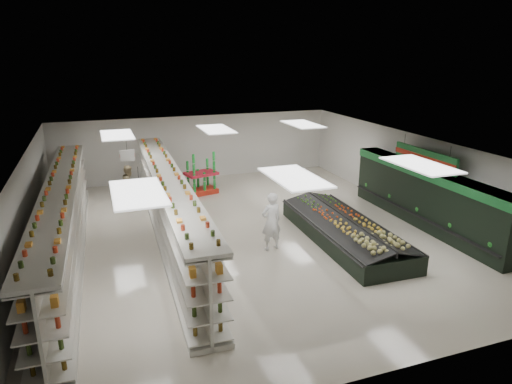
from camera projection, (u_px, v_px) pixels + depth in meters
name	position (u px, v px, depth m)	size (l,w,h in m)	color
floor	(247.00, 234.00, 16.47)	(16.00, 16.00, 0.00)	beige
ceiling	(246.00, 147.00, 15.51)	(14.00, 16.00, 0.02)	white
wall_back	(197.00, 147.00, 23.18)	(14.00, 0.02, 3.20)	silver
wall_front	(377.00, 307.00, 8.80)	(14.00, 0.02, 3.20)	silver
wall_left	(27.00, 215.00, 13.75)	(0.02, 16.00, 3.20)	silver
wall_right	(412.00, 174.00, 18.23)	(0.02, 16.00, 3.20)	silver
produce_wall_case	(427.00, 194.00, 16.84)	(0.93, 8.00, 2.20)	black
aisle_sign_near	(139.00, 186.00, 12.63)	(0.52, 0.06, 0.75)	white
aisle_sign_far	(127.00, 155.00, 16.23)	(0.52, 0.06, 0.75)	white
hortifruti_banner	(425.00, 158.00, 16.33)	(0.12, 3.20, 0.95)	#1B672E
gondola_left	(64.00, 224.00, 14.45)	(1.27, 13.33, 2.31)	beige
gondola_center	(169.00, 209.00, 15.79)	(1.41, 13.52, 2.34)	beige
produce_island	(344.00, 229.00, 15.74)	(2.40, 6.22, 0.92)	black
soda_endcap	(201.00, 175.00, 20.82)	(1.58, 1.25, 1.79)	#AF2414
shopper_main	(271.00, 221.00, 14.90)	(0.72, 0.47, 1.97)	silver
shopper_background	(130.00, 184.00, 19.55)	(0.81, 0.50, 1.67)	#97885D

